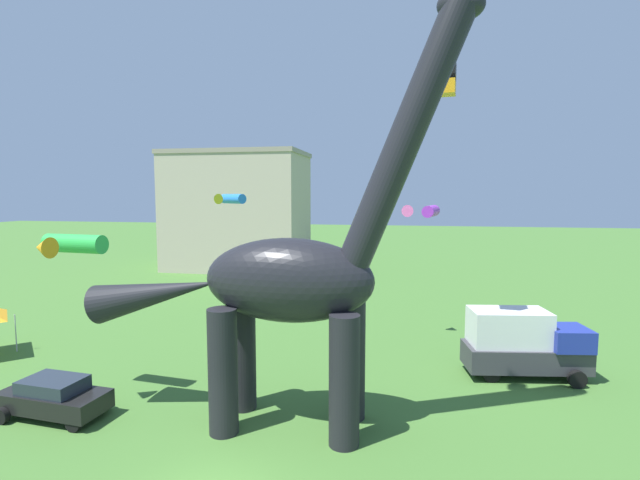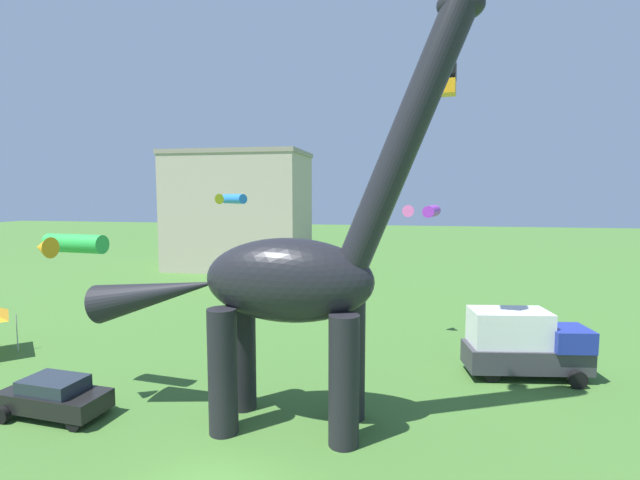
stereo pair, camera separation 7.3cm
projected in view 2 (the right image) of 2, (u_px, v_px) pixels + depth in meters
The scene contains 8 objects.
dinosaur_sculpture at pixel (287, 280), 17.19m from camera, with size 14.73×3.12×15.39m.
parked_sedan_left at pixel (54, 396), 18.32m from camera, with size 4.34×2.14×1.55m.
parked_box_truck at pixel (523, 343), 22.28m from camera, with size 5.85×2.91×3.20m.
kite_near_low at pixel (427, 211), 27.01m from camera, with size 2.25×2.46×0.70m.
kite_far_right at pixel (230, 199), 33.84m from camera, with size 2.51×2.61×0.73m.
kite_mid_center at pixel (444, 79), 19.03m from camera, with size 1.02×1.02×1.29m.
kite_high_left at pixel (69, 244), 19.11m from camera, with size 2.85×2.51×0.82m.
background_building_block at pixel (239, 210), 54.64m from camera, with size 15.69×9.88×13.60m.
Camera 2 is at (5.45, -11.69, 8.72)m, focal length 26.21 mm.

